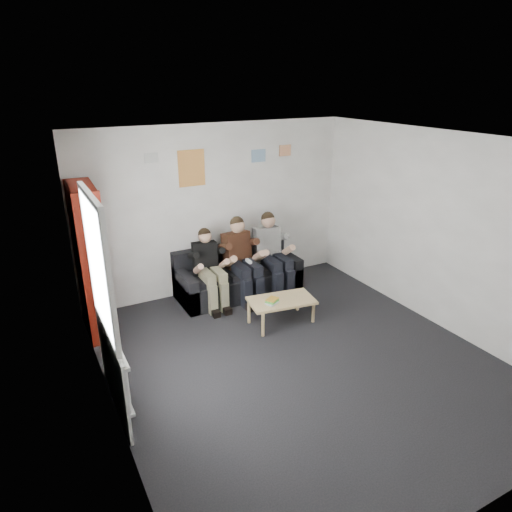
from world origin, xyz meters
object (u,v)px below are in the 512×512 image
Objects in this scene: sofa at (238,277)px; person_right at (273,254)px; bookshelf at (91,261)px; person_left at (210,269)px; coffee_table at (281,302)px; person_middle at (243,260)px.

person_right is at bearing -19.13° from sofa.
bookshelf is 1.71× the size of person_left.
coffee_table is (0.12, -1.19, 0.05)m from sofa.
person_middle is (2.23, -0.06, -0.39)m from bookshelf.
bookshelf reaches higher than person_right.
person_right is (1.11, -0.01, 0.04)m from person_left.
sofa is 0.67m from person_left.
bookshelf is 1.58× the size of person_middle.
bookshelf reaches higher than coffee_table.
bookshelf reaches higher than person_left.
person_left is at bearing 0.63° from bookshelf.
person_left is 1.11m from person_right.
person_middle is at bearing 8.32° from person_left.
bookshelf reaches higher than person_middle.
bookshelf reaches higher than sofa.
sofa is 0.41m from person_middle.
person_right is at bearing -5.82° from person_middle.
coffee_table is 1.14m from person_right.
sofa is 2.15× the size of coffee_table.
coffee_table is at bearing -84.31° from sofa.
person_right reaches higher than person_left.
sofa is at bearing 84.14° from person_middle.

